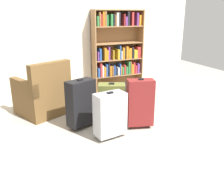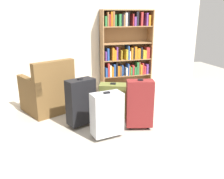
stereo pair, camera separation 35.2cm
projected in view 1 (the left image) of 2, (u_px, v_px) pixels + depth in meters
name	position (u px, v px, depth m)	size (l,w,h in m)	color
ground_plane	(134.00, 132.00, 3.43)	(8.43, 8.43, 0.00)	#B2A899
back_wall	(86.00, 29.00, 4.91)	(4.82, 0.10, 2.60)	beige
bookshelf	(117.00, 50.00, 5.09)	(1.07, 0.30, 1.68)	olive
armchair	(43.00, 95.00, 3.99)	(0.93, 0.93, 0.90)	brown
mug	(72.00, 106.00, 4.29)	(0.12, 0.08, 0.10)	red
storage_box	(119.00, 90.00, 4.91)	(0.40, 0.29, 0.24)	black
suitcase_black	(81.00, 103.00, 3.48)	(0.45, 0.34, 0.73)	black
suitcase_silver	(110.00, 114.00, 3.20)	(0.44, 0.28, 0.64)	#B7BABF
suitcase_olive	(112.00, 100.00, 3.79)	(0.47, 0.37, 0.59)	brown
suitcase_dark_red	(140.00, 103.00, 3.47)	(0.41, 0.28, 0.74)	maroon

